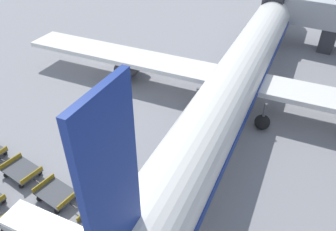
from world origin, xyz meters
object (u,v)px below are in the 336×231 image
baggage_dolly_row_near_col_c (23,226)px  baggage_dolly_row_mid_a_col_b (22,171)px  airplane (243,67)px  baggage_dolly_row_mid_a_col_c (56,194)px  baggage_dolly_row_mid_a_col_d (103,222)px

baggage_dolly_row_near_col_c → baggage_dolly_row_mid_a_col_b: size_ratio=1.00×
airplane → baggage_dolly_row_mid_a_col_b: 19.73m
airplane → baggage_dolly_row_mid_a_col_c: 18.55m
baggage_dolly_row_mid_a_col_c → airplane: bearing=65.1°
airplane → baggage_dolly_row_mid_a_col_d: airplane is taller
airplane → baggage_dolly_row_mid_a_col_b: airplane is taller
baggage_dolly_row_near_col_c → baggage_dolly_row_mid_a_col_c: same height
airplane → baggage_dolly_row_near_col_c: (-7.95, -19.32, -2.77)m
baggage_dolly_row_mid_a_col_c → baggage_dolly_row_mid_a_col_d: bearing=-8.4°
baggage_dolly_row_mid_a_col_c → baggage_dolly_row_mid_a_col_d: size_ratio=1.01×
baggage_dolly_row_mid_a_col_d → baggage_dolly_row_near_col_c: bearing=-152.9°
baggage_dolly_row_near_col_c → baggage_dolly_row_mid_a_col_b: bearing=134.6°
airplane → baggage_dolly_row_mid_a_col_b: (-11.26, -15.97, -2.77)m
airplane → baggage_dolly_row_mid_a_col_c: size_ratio=14.71×
airplane → baggage_dolly_row_near_col_c: airplane is taller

